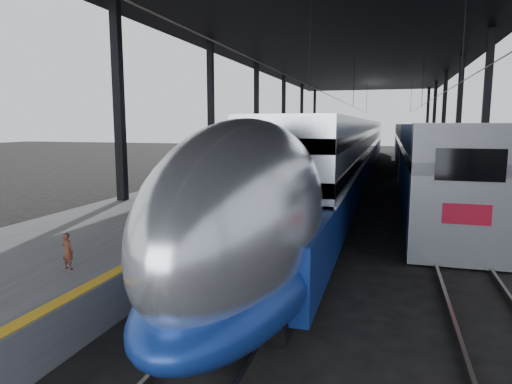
% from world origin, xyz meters
% --- Properties ---
extents(ground, '(160.00, 160.00, 0.00)m').
position_xyz_m(ground, '(0.00, 0.00, 0.00)').
color(ground, black).
rests_on(ground, ground).
extents(platform, '(6.00, 80.00, 1.00)m').
position_xyz_m(platform, '(-3.50, 20.00, 0.50)').
color(platform, '#4C4C4F').
rests_on(platform, ground).
extents(yellow_strip, '(0.30, 80.00, 0.01)m').
position_xyz_m(yellow_strip, '(-0.70, 20.00, 1.00)').
color(yellow_strip, orange).
rests_on(yellow_strip, platform).
extents(rails, '(6.52, 80.00, 0.16)m').
position_xyz_m(rails, '(4.50, 20.00, 0.08)').
color(rails, slate).
rests_on(rails, ground).
extents(canopy, '(18.00, 75.00, 9.47)m').
position_xyz_m(canopy, '(1.90, 20.00, 9.12)').
color(canopy, black).
rests_on(canopy, ground).
extents(tgv_train, '(3.09, 65.20, 4.43)m').
position_xyz_m(tgv_train, '(2.00, 25.05, 2.07)').
color(tgv_train, silver).
rests_on(tgv_train, ground).
extents(second_train, '(3.04, 56.05, 4.18)m').
position_xyz_m(second_train, '(7.00, 29.45, 2.12)').
color(second_train, navy).
rests_on(second_train, ground).
extents(child, '(0.33, 0.24, 0.81)m').
position_xyz_m(child, '(-1.80, -3.43, 1.41)').
color(child, '#51281B').
rests_on(child, platform).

